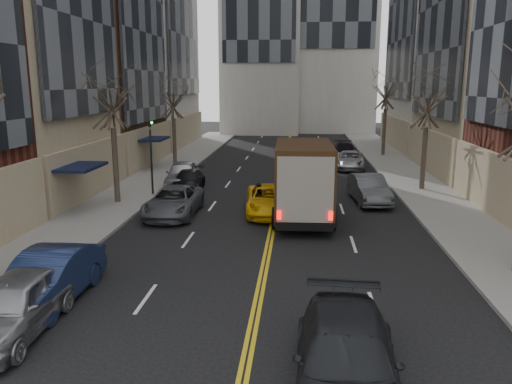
% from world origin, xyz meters
% --- Properties ---
extents(sidewalk_left, '(4.00, 66.00, 0.15)m').
position_xyz_m(sidewalk_left, '(-9.00, 27.00, 0.07)').
color(sidewalk_left, slate).
rests_on(sidewalk_left, ground).
extents(sidewalk_right, '(4.00, 66.00, 0.15)m').
position_xyz_m(sidewalk_right, '(9.00, 27.00, 0.07)').
color(sidewalk_right, slate).
rests_on(sidewalk_right, ground).
extents(tree_lf_mid, '(3.20, 3.20, 8.91)m').
position_xyz_m(tree_lf_mid, '(-8.80, 20.00, 6.60)').
color(tree_lf_mid, '#382D23').
rests_on(tree_lf_mid, sidewalk_left).
extents(tree_lf_far, '(3.20, 3.20, 8.12)m').
position_xyz_m(tree_lf_far, '(-8.80, 33.00, 6.02)').
color(tree_lf_far, '#382D23').
rests_on(tree_lf_far, sidewalk_left).
extents(tree_rt_mid, '(3.20, 3.20, 8.32)m').
position_xyz_m(tree_rt_mid, '(8.80, 25.00, 6.17)').
color(tree_rt_mid, '#382D23').
rests_on(tree_rt_mid, sidewalk_right).
extents(tree_rt_far, '(3.20, 3.20, 9.11)m').
position_xyz_m(tree_rt_far, '(8.80, 40.00, 6.74)').
color(tree_rt_far, '#382D23').
rests_on(tree_rt_far, sidewalk_right).
extents(traffic_signal, '(0.29, 0.26, 4.70)m').
position_xyz_m(traffic_signal, '(-7.39, 22.00, 2.82)').
color(traffic_signal, black).
rests_on(traffic_signal, sidewalk_left).
extents(ups_truck, '(2.99, 7.01, 3.81)m').
position_xyz_m(ups_truck, '(1.39, 17.73, 1.92)').
color(ups_truck, black).
rests_on(ups_truck, ground).
extents(observer_sedan, '(2.49, 5.59, 1.59)m').
position_xyz_m(observer_sedan, '(2.26, 3.62, 0.80)').
color(observer_sedan, black).
rests_on(observer_sedan, ground).
extents(taxi, '(2.79, 5.29, 1.42)m').
position_xyz_m(taxi, '(-0.30, 18.71, 0.71)').
color(taxi, '#EFB40A').
rests_on(taxi, ground).
extents(pedestrian, '(0.44, 0.61, 1.56)m').
position_xyz_m(pedestrian, '(-0.81, 18.86, 0.78)').
color(pedestrian, black).
rests_on(pedestrian, ground).
extents(parked_lf_a, '(2.04, 4.73, 1.59)m').
position_xyz_m(parked_lf_a, '(-6.30, 5.60, 0.80)').
color(parked_lf_a, '#96999D').
rests_on(parked_lf_a, ground).
extents(parked_lf_b, '(1.74, 4.88, 1.60)m').
position_xyz_m(parked_lf_b, '(-6.30, 7.41, 0.80)').
color(parked_lf_b, '#131E3D').
rests_on(parked_lf_b, ground).
extents(parked_lf_c, '(2.43, 5.16, 1.43)m').
position_xyz_m(parked_lf_c, '(-5.10, 17.92, 0.71)').
color(parked_lf_c, '#4E5056').
rests_on(parked_lf_c, ground).
extents(parked_lf_d, '(2.11, 4.50, 1.27)m').
position_xyz_m(parked_lf_d, '(-5.65, 23.74, 0.63)').
color(parked_lf_d, black).
rests_on(parked_lf_d, ground).
extents(parked_lf_e, '(2.45, 5.02, 1.65)m').
position_xyz_m(parked_lf_e, '(-6.30, 24.99, 0.82)').
color(parked_lf_e, '#B1B5B9').
rests_on(parked_lf_e, ground).
extents(parked_rt_a, '(2.10, 4.80, 1.54)m').
position_xyz_m(parked_rt_a, '(5.10, 21.63, 0.77)').
color(parked_rt_a, '#45484C').
rests_on(parked_rt_a, ground).
extents(parked_rt_b, '(2.67, 5.06, 1.36)m').
position_xyz_m(parked_rt_b, '(5.10, 32.84, 0.68)').
color(parked_rt_b, '#A9ABB1').
rests_on(parked_rt_b, ground).
extents(parked_rt_c, '(2.02, 4.78, 1.38)m').
position_xyz_m(parked_rt_c, '(5.21, 38.64, 0.69)').
color(parked_rt_c, black).
rests_on(parked_rt_c, ground).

